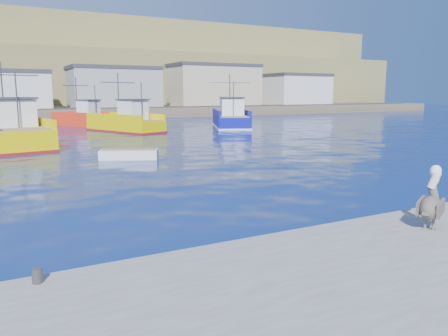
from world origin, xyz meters
The scene contains 9 objects.
ground centered at (0.00, 0.00, 0.00)m, with size 260.00×260.00×0.00m, color #071052.
dock_bollards centered at (0.60, -3.40, 0.65)m, with size 36.20×0.20×0.30m.
far_shore centered at (0.00, 109.20, 8.98)m, with size 200.00×81.00×24.00m.
trawler_yellow_a centered at (-8.45, 25.77, 1.09)m, with size 6.01×12.69×6.63m.
trawler_yellow_b centered at (3.20, 34.48, 0.96)m, with size 6.88×10.20×6.31m.
trawler_blue centered at (16.24, 34.86, 1.01)m, with size 7.66×11.44×6.45m.
boat_orange centered at (0.64, 45.07, 1.02)m, with size 6.92×8.36×6.04m.
skiff_mid centered at (-2.07, 14.85, 0.25)m, with size 3.80×2.61×0.78m.
pelican centered at (0.80, -4.67, 1.24)m, with size 1.37×0.91×1.74m.
Camera 1 is at (-9.51, -12.19, 4.17)m, focal length 35.00 mm.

